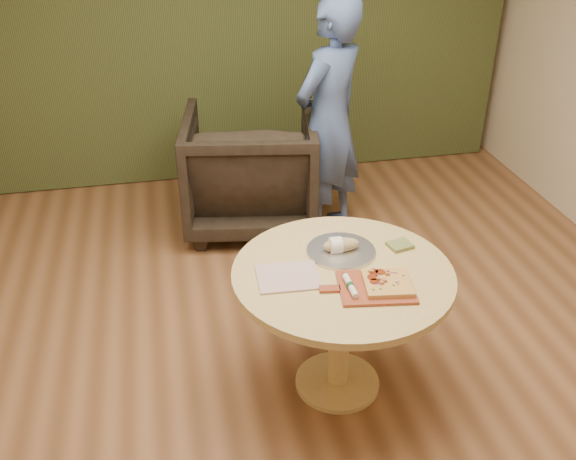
% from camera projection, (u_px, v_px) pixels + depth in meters
% --- Properties ---
extents(room_shell, '(5.04, 6.04, 2.84)m').
position_uv_depth(room_shell, '(314.00, 154.00, 2.78)').
color(room_shell, '#905D39').
rests_on(room_shell, ground).
extents(curtain, '(4.80, 0.14, 2.78)m').
position_uv_depth(curtain, '(229.00, 15.00, 5.23)').
color(curtain, '#323D1B').
rests_on(curtain, ground).
extents(pedestal_table, '(1.10, 1.10, 0.75)m').
position_uv_depth(pedestal_table, '(342.00, 294.00, 3.23)').
color(pedestal_table, '#DCBC71').
rests_on(pedestal_table, ground).
extents(pizza_paddle, '(0.46, 0.33, 0.01)m').
position_uv_depth(pizza_paddle, '(374.00, 287.00, 3.02)').
color(pizza_paddle, '#9B4227').
rests_on(pizza_paddle, pedestal_table).
extents(flatbread_pizza, '(0.25, 0.25, 0.04)m').
position_uv_depth(flatbread_pizza, '(387.00, 283.00, 3.02)').
color(flatbread_pizza, '#DEA856').
rests_on(flatbread_pizza, pizza_paddle).
extents(cutlery_roll, '(0.03, 0.20, 0.03)m').
position_uv_depth(cutlery_roll, '(350.00, 286.00, 3.00)').
color(cutlery_roll, white).
rests_on(cutlery_roll, pizza_paddle).
extents(newspaper, '(0.31, 0.27, 0.01)m').
position_uv_depth(newspaper, '(288.00, 277.00, 3.11)').
color(newspaper, white).
rests_on(newspaper, pedestal_table).
extents(serving_tray, '(0.36, 0.36, 0.02)m').
position_uv_depth(serving_tray, '(341.00, 251.00, 3.31)').
color(serving_tray, silver).
rests_on(serving_tray, pedestal_table).
extents(bread_roll, '(0.19, 0.09, 0.09)m').
position_uv_depth(bread_roll, '(340.00, 245.00, 3.29)').
color(bread_roll, tan).
rests_on(bread_roll, serving_tray).
extents(green_packet, '(0.14, 0.12, 0.02)m').
position_uv_depth(green_packet, '(400.00, 245.00, 3.35)').
color(green_packet, '#55632C').
rests_on(green_packet, pedestal_table).
extents(armchair, '(1.10, 1.05, 0.99)m').
position_uv_depth(armchair, '(250.00, 165.00, 4.85)').
color(armchair, black).
rests_on(armchair, ground).
extents(person_standing, '(0.77, 0.73, 1.77)m').
position_uv_depth(person_standing, '(329.00, 122.00, 4.56)').
color(person_standing, '#445E96').
rests_on(person_standing, ground).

